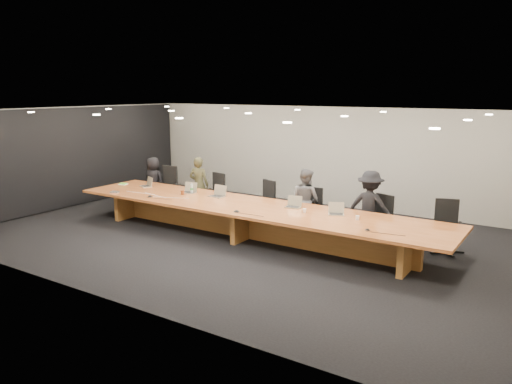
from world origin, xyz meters
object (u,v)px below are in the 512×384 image
Objects in this scene: paper_cup_near at (304,211)px; mic_center at (236,211)px; person_c at (305,200)px; mic_right at (367,229)px; chair_mid_left at (263,201)px; paper_cup_far at (357,218)px; chair_far_right at (447,227)px; mic_left at (150,196)px; laptop_c at (217,191)px; person_a at (154,181)px; laptop_a at (145,182)px; chair_left at (213,194)px; laptop_e at (336,209)px; person_d at (370,207)px; laptop_d at (293,202)px; person_b at (199,185)px; av_box at (115,192)px; laptop_b at (188,188)px; chair_far_left at (165,187)px; chair_mid_right at (310,209)px; water_bottle at (192,189)px; conference_table at (249,215)px; amber_mug at (183,193)px; chair_right at (378,219)px.

mic_center is at bearing -150.26° from paper_cup_near.
person_c is 13.80× the size of mic_right.
paper_cup_far is at bearing -2.96° from chair_mid_left.
chair_far_right reaches higher than mic_left.
laptop_c is at bearing 176.80° from paper_cup_far.
person_c reaches higher than person_a.
chair_mid_left is 3.21m from laptop_a.
chair_far_right is (5.94, 0.05, -0.01)m from chair_left.
chair_far_right reaches higher than laptop_e.
person_c reaches higher than laptop_a.
person_d reaches higher than laptop_e.
paper_cup_near is (1.81, -1.23, 0.26)m from chair_mid_left.
person_c reaches higher than chair_far_right.
laptop_e reaches higher than paper_cup_far.
laptop_d is 2.61× the size of mic_left.
person_b is at bearing 147.45° from laptop_c.
person_b is 4.56m from laptop_e.
av_box is (-5.92, -1.87, -0.02)m from person_d.
chair_left is 1.32m from laptop_c.
chair_left reaches higher than av_box.
laptop_e is 1.61× the size of av_box.
laptop_b reaches higher than av_box.
laptop_d is (2.92, -0.91, 0.32)m from chair_left.
chair_far_left is at bearing 154.02° from mic_center.
chair_far_right is 12.83× the size of paper_cup_near.
chair_far_right is 8.08m from person_a.
person_c reaches higher than mic_left.
person_b is 1.81m from mic_left.
chair_mid_right is 2.68m from mic_right.
water_bottle is 2.23m from mic_center.
water_bottle is 1.69× the size of mic_center.
paper_cup_near is at bearing -178.04° from paper_cup_far.
water_bottle is at bearing 173.43° from laptop_d.
person_c is at bearing 18.06° from water_bottle.
mic_left is (-0.48, -0.84, -0.12)m from laptop_b.
chair_far_left is 2.67m from laptop_c.
water_bottle is at bearing 170.66° from conference_table.
chair_left is at bearing 163.26° from person_b.
chair_far_left is at bearing 145.45° from amber_mug.
chair_left is 10.45× the size of amber_mug.
av_box is (-4.50, -1.01, -0.11)m from laptop_d.
person_b is at bearing -168.82° from chair_left.
person_b is 3.27m from person_c.
chair_mid_right is at bearing -162.04° from chair_right.
amber_mug is at bearing -107.44° from water_bottle.
chair_right is 5.35× the size of av_box.
chair_far_right is 0.80× the size of person_a.
mic_center is at bearing -25.04° from water_bottle.
water_bottle is (0.10, 0.00, -0.02)m from laptop_b.
chair_left is at bearing 13.25° from person_c.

